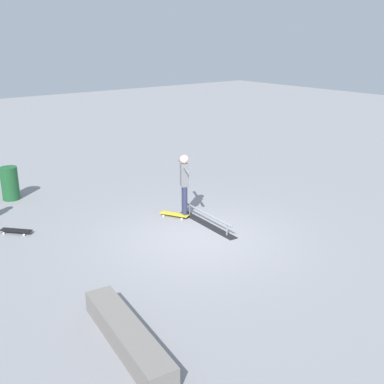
{
  "coord_description": "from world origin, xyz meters",
  "views": [
    {
      "loc": [
        -8.11,
        6.56,
        4.66
      ],
      "look_at": [
        0.49,
        -0.2,
        1.0
      ],
      "focal_mm": 43.86,
      "sensor_mm": 36.0,
      "label": 1
    }
  ],
  "objects": [
    {
      "name": "skateboard_main",
      "position": [
        1.47,
        -0.36,
        0.07
      ],
      "size": [
        0.8,
        0.55,
        0.09
      ],
      "rotation": [
        0.0,
        0.0,
        3.63
      ],
      "color": "yellow",
      "rests_on": "ground_plane"
    },
    {
      "name": "skate_ledge",
      "position": [
        -2.55,
        3.5,
        0.19
      ],
      "size": [
        2.63,
        0.8,
        0.37
      ],
      "primitive_type": "cube",
      "rotation": [
        0.0,
        0.0,
        -0.13
      ],
      "color": "gray",
      "rests_on": "ground_plane"
    },
    {
      "name": "trash_bin",
      "position": [
        5.66,
        2.62,
        0.5
      ],
      "size": [
        0.5,
        0.5,
        0.99
      ],
      "primitive_type": "cylinder",
      "color": "#1E592D",
      "rests_on": "ground_plane"
    },
    {
      "name": "grind_rail",
      "position": [
        0.49,
        -0.7,
        0.14
      ],
      "size": [
        2.23,
        0.39,
        0.32
      ],
      "rotation": [
        0.0,
        0.0,
        -0.07
      ],
      "color": "black",
      "rests_on": "ground_plane"
    },
    {
      "name": "ground_plane",
      "position": [
        0.0,
        0.0,
        0.0
      ],
      "size": [
        60.0,
        60.0,
        0.0
      ],
      "primitive_type": "plane",
      "color": "gray"
    },
    {
      "name": "skater_main",
      "position": [
        1.32,
        -0.59,
        1.0
      ],
      "size": [
        1.27,
        0.69,
        1.71
      ],
      "rotation": [
        0.0,
        0.0,
        2.67
      ],
      "color": "#2D3351",
      "rests_on": "ground_plane"
    },
    {
      "name": "loose_skateboard_black",
      "position": [
        3.0,
        3.38,
        0.07
      ],
      "size": [
        0.73,
        0.68,
        0.09
      ],
      "rotation": [
        0.0,
        0.0,
        3.86
      ],
      "color": "black",
      "rests_on": "ground_plane"
    }
  ]
}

